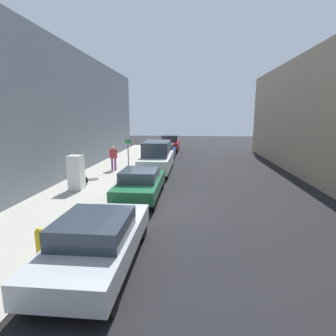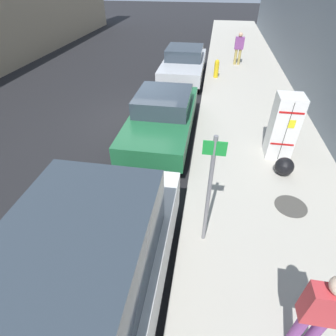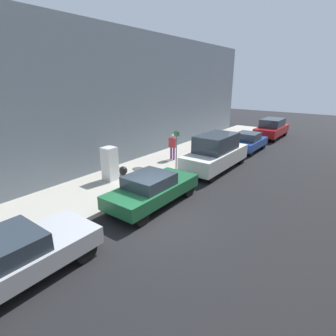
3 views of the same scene
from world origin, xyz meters
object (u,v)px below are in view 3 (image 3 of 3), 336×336
at_px(pedestrian_walking_far, 173,145).
at_px(parked_sedan_silver, 11,258).
at_px(parked_sedan_green, 152,189).
at_px(parked_hatchback_blue, 248,142).
at_px(street_sign_post, 176,148).
at_px(parked_suv_red, 272,128).
at_px(trash_bag, 123,171).
at_px(discarded_refrigerator, 110,164).
at_px(parked_van_white, 216,153).

xyz_separation_m(pedestrian_walking_far, parked_sedan_silver, (2.95, -11.26, -0.37)).
distance_m(parked_sedan_green, parked_hatchback_blue, 11.15).
xyz_separation_m(street_sign_post, parked_suv_red, (1.53, 13.06, -0.55)).
bearing_deg(trash_bag, discarded_refrigerator, -88.23).
bearing_deg(street_sign_post, parked_sedan_silver, -81.02).
bearing_deg(discarded_refrigerator, street_sign_post, 60.28).
xyz_separation_m(discarded_refrigerator, parked_van_white, (3.40, 5.17, 0.02)).
distance_m(street_sign_post, pedestrian_walking_far, 2.18).
bearing_deg(parked_sedan_silver, trash_bag, 115.18).
distance_m(parked_van_white, parked_suv_red, 11.18).
xyz_separation_m(discarded_refrigerator, pedestrian_walking_far, (0.44, 4.89, 0.09)).
bearing_deg(parked_suv_red, pedestrian_walking_far, -104.47).
relative_size(parked_sedan_green, parked_van_white, 0.86).
distance_m(discarded_refrigerator, parked_sedan_silver, 7.23).
height_order(parked_sedan_silver, parked_van_white, parked_van_white).
bearing_deg(parked_hatchback_blue, pedestrian_walking_far, -117.87).
height_order(parked_sedan_silver, parked_sedan_green, parked_sedan_silver).
bearing_deg(parked_sedan_green, pedestrian_walking_far, 117.99).
height_order(parked_van_white, parked_suv_red, parked_van_white).
height_order(discarded_refrigerator, pedestrian_walking_far, discarded_refrigerator).
relative_size(discarded_refrigerator, parked_sedan_silver, 0.39).
bearing_deg(pedestrian_walking_far, discarded_refrigerator, 80.24).
height_order(parked_sedan_green, parked_hatchback_blue, parked_hatchback_blue).
xyz_separation_m(parked_sedan_silver, parked_sedan_green, (0.00, 5.70, -0.00)).
height_order(parked_hatchback_blue, parked_suv_red, parked_suv_red).
relative_size(street_sign_post, pedestrian_walking_far, 1.40).
relative_size(pedestrian_walking_far, parked_hatchback_blue, 0.44).
bearing_deg(parked_sedan_silver, pedestrian_walking_far, 104.70).
relative_size(parked_sedan_green, parked_suv_red, 0.94).
height_order(trash_bag, parked_sedan_silver, parked_sedan_silver).
height_order(discarded_refrigerator, parked_sedan_green, discarded_refrigerator).
xyz_separation_m(street_sign_post, parked_sedan_green, (1.53, -3.95, -0.73)).
distance_m(parked_sedan_silver, parked_suv_red, 22.71).
relative_size(pedestrian_walking_far, parked_sedan_silver, 0.38).
relative_size(discarded_refrigerator, trash_bag, 3.71).
bearing_deg(parked_hatchback_blue, parked_sedan_silver, -90.00).
height_order(parked_sedan_green, parked_suv_red, parked_suv_red).
xyz_separation_m(parked_sedan_green, parked_hatchback_blue, (0.00, 11.15, -0.02)).
xyz_separation_m(discarded_refrigerator, parked_hatchback_blue, (3.40, 10.48, -0.31)).
bearing_deg(parked_sedan_silver, street_sign_post, 98.98).
xyz_separation_m(street_sign_post, parked_van_white, (1.53, 1.89, -0.42)).
distance_m(trash_bag, parked_hatchback_blue, 10.16).
bearing_deg(parked_hatchback_blue, discarded_refrigerator, -107.96).
distance_m(street_sign_post, parked_van_white, 2.46).
bearing_deg(parked_hatchback_blue, parked_van_white, -90.00).
relative_size(street_sign_post, trash_bag, 4.96).
distance_m(discarded_refrigerator, trash_bag, 1.12).
distance_m(discarded_refrigerator, parked_sedan_green, 3.47).
relative_size(parked_sedan_silver, parked_hatchback_blue, 1.16).
xyz_separation_m(pedestrian_walking_far, parked_van_white, (2.95, 0.27, -0.07)).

